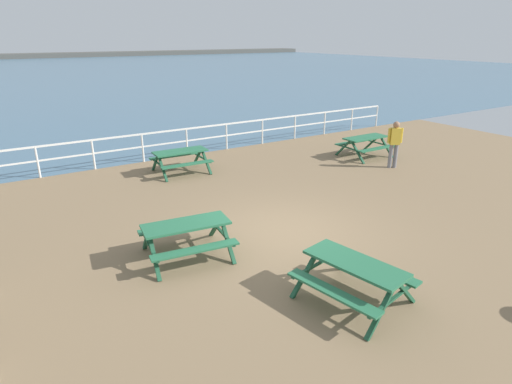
% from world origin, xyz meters
% --- Properties ---
extents(ground_plane, '(30.00, 24.00, 0.20)m').
position_xyz_m(ground_plane, '(0.00, 0.00, -0.10)').
color(ground_plane, '#846B4C').
extents(sea_band, '(142.00, 90.00, 0.01)m').
position_xyz_m(sea_band, '(0.00, 52.75, 0.00)').
color(sea_band, '#476B84').
rests_on(sea_band, ground).
extents(distant_shoreline, '(142.00, 6.00, 1.80)m').
position_xyz_m(distant_shoreline, '(0.00, 95.75, 0.00)').
color(distant_shoreline, '#4C4C47').
rests_on(distant_shoreline, ground).
extents(seaward_railing, '(23.07, 0.07, 1.08)m').
position_xyz_m(seaward_railing, '(0.00, 7.75, 0.74)').
color(seaward_railing, white).
rests_on(seaward_railing, ground).
extents(picnic_table_near_left, '(1.83, 2.06, 0.80)m').
position_xyz_m(picnic_table_near_left, '(-0.60, -2.91, 0.58)').
color(picnic_table_near_left, '#286B47').
rests_on(picnic_table_near_left, ground).
extents(picnic_table_mid_centre, '(1.98, 1.74, 0.80)m').
position_xyz_m(picnic_table_mid_centre, '(-2.44, 0.16, 0.58)').
color(picnic_table_mid_centre, '#286B47').
rests_on(picnic_table_mid_centre, ground).
extents(picnic_table_far_left, '(1.80, 1.55, 0.80)m').
position_xyz_m(picnic_table_far_left, '(6.67, 3.88, 0.58)').
color(picnic_table_far_left, '#286B47').
rests_on(picnic_table_far_left, ground).
extents(picnic_table_far_right, '(1.85, 1.60, 0.80)m').
position_xyz_m(picnic_table_far_right, '(-0.21, 5.77, 0.58)').
color(picnic_table_far_right, '#286B47').
rests_on(picnic_table_far_right, ground).
extents(visitor, '(0.47, 0.36, 1.66)m').
position_xyz_m(visitor, '(6.41, 2.28, 0.95)').
color(visitor, slate).
rests_on(visitor, ground).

